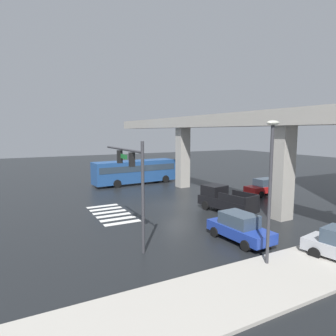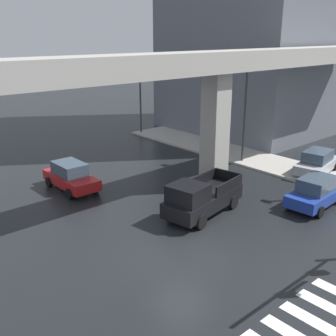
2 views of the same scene
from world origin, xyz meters
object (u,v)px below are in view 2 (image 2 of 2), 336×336
Objects in this scene: street_lamp_mid_block at (245,102)px; street_lamp_far_north at (140,86)px; pickup_truck at (201,198)px; sedan_red at (71,176)px; sedan_silver at (317,162)px; sedan_blue at (317,192)px.

street_lamp_far_north is (0.00, 12.49, 0.00)m from street_lamp_mid_block.
street_lamp_mid_block is at bearing 26.20° from pickup_truck.
street_lamp_far_north is (12.40, 8.92, 3.70)m from sedan_red.
pickup_truck is 10.76m from street_lamp_mid_block.
sedan_blue is at bearing -150.95° from sedan_silver.
pickup_truck is at bearing -118.23° from street_lamp_far_north.
street_lamp_mid_block reaches higher than sedan_silver.
sedan_red is at bearing 112.29° from pickup_truck.
sedan_blue is 0.61× the size of street_lamp_mid_block.
pickup_truck reaches higher than sedan_blue.
sedan_red is (-14.14, 8.68, 0.00)m from sedan_silver.
sedan_blue and sedan_silver have the same top height.
sedan_silver is (5.04, 2.80, 0.00)m from sedan_blue.
street_lamp_mid_block is at bearing 67.36° from sedan_blue.
street_lamp_mid_block is (9.11, 4.48, 3.57)m from pickup_truck.
sedan_silver is at bearing 29.05° from sedan_blue.
sedan_blue is at bearing -112.64° from street_lamp_mid_block.
sedan_silver is 6.55m from street_lamp_mid_block.
sedan_blue is 5.76m from sedan_silver.
sedan_silver is 1.05× the size of sedan_red.
sedan_blue is at bearing -99.19° from street_lamp_far_north.
sedan_silver and sedan_red have the same top height.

